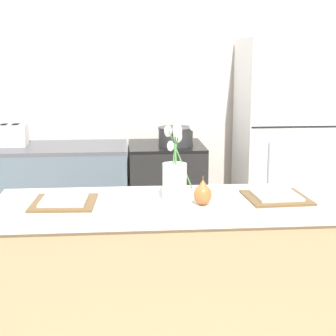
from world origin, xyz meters
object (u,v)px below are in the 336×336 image
object	(u,v)px
plate_setting_right	(276,197)
cooking_pot	(176,136)
plate_setting_left	(64,202)
toaster	(10,135)
flower_vase	(175,175)
stove_range	(166,199)
pear_figurine	(203,193)
refrigerator	(281,147)

from	to	relation	value
plate_setting_right	cooking_pot	world-z (taller)	cooking_pot
plate_setting_left	toaster	size ratio (longest dim) A/B	1.16
plate_setting_left	toaster	bearing A→B (deg)	110.15
flower_vase	toaster	world-z (taller)	flower_vase
stove_range	plate_setting_left	xyz separation A→B (m)	(-0.64, -1.59, 0.45)
pear_figurine	flower_vase	bearing A→B (deg)	149.45
refrigerator	plate_setting_right	xyz separation A→B (m)	(-0.51, -1.59, 0.03)
flower_vase	pear_figurine	xyz separation A→B (m)	(0.13, -0.08, -0.08)
pear_figurine	plate_setting_left	xyz separation A→B (m)	(-0.69, 0.08, -0.05)
stove_range	plate_setting_left	distance (m)	1.77
toaster	cooking_pot	size ratio (longest dim) A/B	0.99
plate_setting_left	pear_figurine	bearing A→B (deg)	-6.41
refrigerator	cooking_pot	world-z (taller)	refrigerator
stove_range	plate_setting_right	world-z (taller)	plate_setting_right
plate_setting_left	cooking_pot	world-z (taller)	cooking_pot
stove_range	plate_setting_left	world-z (taller)	plate_setting_left
pear_figurine	plate_setting_right	distance (m)	0.41
refrigerator	toaster	size ratio (longest dim) A/B	6.25
cooking_pot	refrigerator	bearing A→B (deg)	3.19
stove_range	plate_setting_right	distance (m)	1.71
toaster	cooking_pot	bearing A→B (deg)	-4.05
refrigerator	flower_vase	size ratio (longest dim) A/B	4.33
refrigerator	plate_setting_left	world-z (taller)	refrigerator
toaster	stove_range	bearing A→B (deg)	-2.07
pear_figurine	toaster	size ratio (longest dim) A/B	0.52
refrigerator	pear_figurine	xyz separation A→B (m)	(-0.90, -1.67, 0.07)
stove_range	flower_vase	distance (m)	1.69
flower_vase	plate_setting_left	size ratio (longest dim) A/B	1.25
toaster	cooking_pot	xyz separation A→B (m)	(1.31, -0.09, -0.01)
flower_vase	cooking_pot	xyz separation A→B (m)	(0.16, 1.54, -0.04)
flower_vase	pear_figurine	distance (m)	0.17
refrigerator	plate_setting_right	distance (m)	1.67
plate_setting_right	plate_setting_left	bearing A→B (deg)	180.00
pear_figurine	toaster	distance (m)	2.14
stove_range	flower_vase	bearing A→B (deg)	-93.10
pear_figurine	plate_setting_left	world-z (taller)	pear_figurine
flower_vase	plate_setting_right	xyz separation A→B (m)	(0.53, -0.00, -0.12)
flower_vase	cooking_pot	distance (m)	1.55
pear_figurine	cooking_pot	size ratio (longest dim) A/B	0.52
refrigerator	pear_figurine	world-z (taller)	refrigerator
stove_range	refrigerator	distance (m)	1.04
stove_range	pear_figurine	xyz separation A→B (m)	(0.05, -1.66, 0.49)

